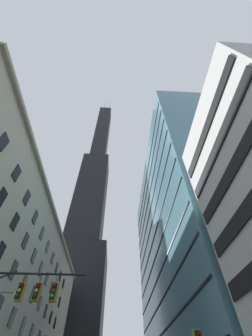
# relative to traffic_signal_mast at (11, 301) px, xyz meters

# --- Properties ---
(dark_skyscraper) EXTENTS (23.66, 23.66, 218.68)m
(dark_skyscraper) POSITION_rel_traffic_signal_mast_xyz_m (-9.59, 75.28, 58.31)
(dark_skyscraper) COLOR black
(dark_skyscraper) RESTS_ON ground
(glass_office_midrise) EXTENTS (19.71, 50.56, 50.24)m
(glass_office_midrise) POSITION_rel_traffic_signal_mast_xyz_m (24.40, 27.68, 20.01)
(glass_office_midrise) COLOR teal
(glass_office_midrise) RESTS_ON ground
(traffic_signal_mast) EXTENTS (7.93, 0.63, 6.81)m
(traffic_signal_mast) POSITION_rel_traffic_signal_mast_xyz_m (0.00, 0.00, 0.00)
(traffic_signal_mast) COLOR black
(traffic_signal_mast) RESTS_ON sidewalk_left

